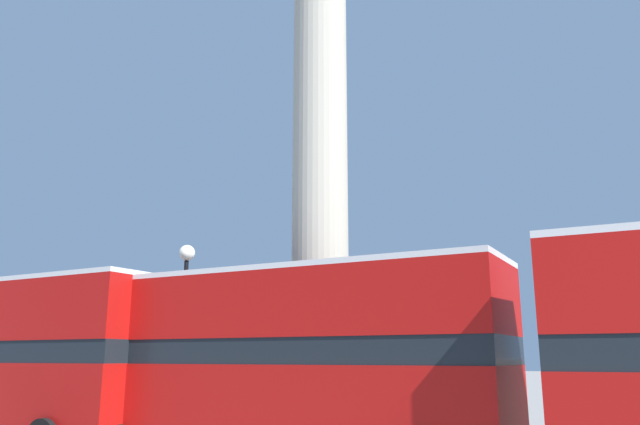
# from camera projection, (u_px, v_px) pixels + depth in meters

# --- Properties ---
(monument_column) EXTENTS (5.60, 5.60, 23.88)m
(monument_column) POSITION_uv_depth(u_px,v_px,m) (320.00, 173.00, 20.24)
(monument_column) COLOR #ADA593
(monument_column) RESTS_ON ground_plane
(bus_b) EXTENTS (10.48, 3.21, 4.31)m
(bus_b) POSITION_uv_depth(u_px,v_px,m) (277.00, 357.00, 14.12)
(bus_b) COLOR #A80F0C
(bus_b) RESTS_ON ground_plane
(street_lamp) EXTENTS (0.51, 0.51, 5.89)m
(street_lamp) POSITION_uv_depth(u_px,v_px,m) (184.00, 311.00, 19.59)
(street_lamp) COLOR black
(street_lamp) RESTS_ON ground_plane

